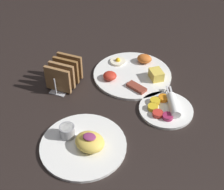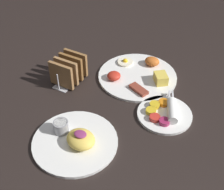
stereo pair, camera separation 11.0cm
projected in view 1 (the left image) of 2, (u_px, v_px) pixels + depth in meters
name	position (u px, v px, depth m)	size (l,w,h in m)	color
ground_plane	(116.00, 104.00, 1.11)	(3.00, 3.00, 0.00)	black
plate_breakfast	(133.00, 73.00, 1.23)	(0.31, 0.31, 0.05)	white
plate_condiments	(166.00, 108.00, 1.07)	(0.19, 0.20, 0.04)	white
plate_foreground	(84.00, 143.00, 0.95)	(0.27, 0.27, 0.06)	white
toast_rack	(64.00, 74.00, 1.16)	(0.10, 0.15, 0.10)	#B7B7BC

